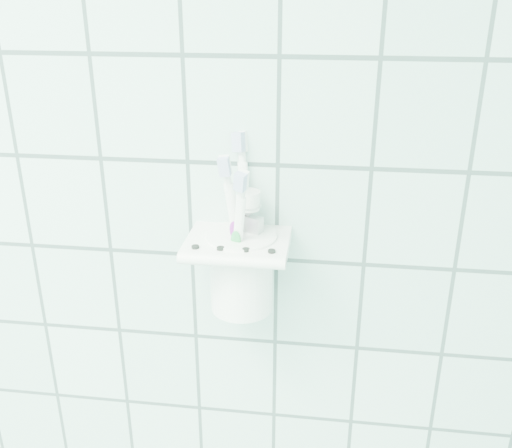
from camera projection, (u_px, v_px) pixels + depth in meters
holder_bracket at (238, 245)px, 0.73m from camera, size 0.13×0.11×0.04m
cup at (242, 269)px, 0.75m from camera, size 0.09×0.09×0.11m
toothbrush_pink at (247, 228)px, 0.73m from camera, size 0.03×0.03×0.21m
toothbrush_blue at (249, 219)px, 0.74m from camera, size 0.03×0.04×0.22m
toothbrush_orange at (232, 230)px, 0.73m from camera, size 0.04×0.05×0.20m
toothpaste_tube at (245, 237)px, 0.75m from camera, size 0.05×0.04×0.15m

